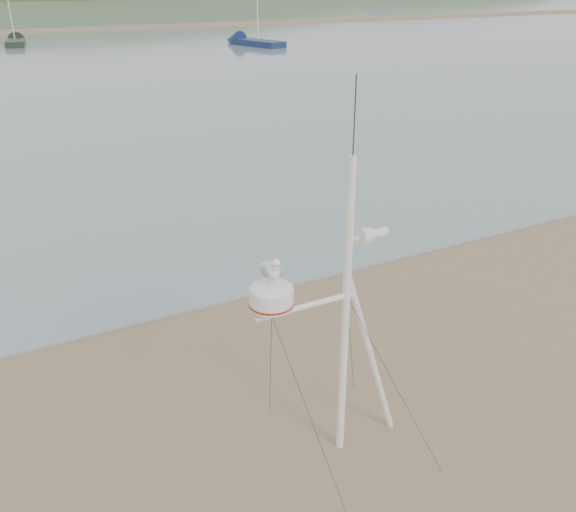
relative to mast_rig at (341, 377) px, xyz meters
name	(u,v)px	position (x,y,z in m)	size (l,w,h in m)	color
ground	(163,500)	(-2.25, 0.26, -1.14)	(560.00, 560.00, 0.00)	#7D6148
hill_ridge	(11,56)	(16.27, 235.26, -20.83)	(620.00, 180.00, 80.00)	#243716
mast_rig	(341,377)	(0.00, 0.00, 0.00)	(2.09, 2.23, 4.71)	white
sailboat_blue_far	(244,41)	(20.08, 46.95, -0.84)	(3.50, 7.31, 7.06)	#15254A
sailboat_dark_mid	(16,41)	(2.29, 56.87, -0.83)	(2.35, 6.25, 6.09)	black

